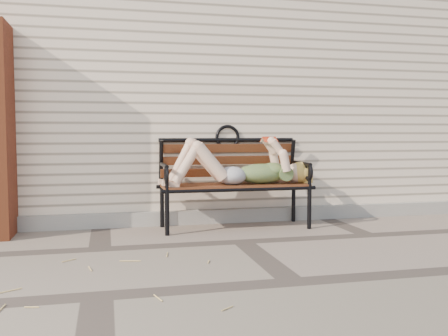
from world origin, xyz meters
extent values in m
plane|color=#7C6A5F|center=(0.00, 0.00, 0.00)|extent=(80.00, 80.00, 0.00)
cube|color=beige|center=(0.00, 3.00, 1.50)|extent=(8.00, 4.00, 3.00)
cube|color=#A19B91|center=(0.00, 0.97, 0.07)|extent=(8.00, 0.10, 0.15)
cylinder|color=black|center=(-0.63, 0.43, 0.22)|extent=(0.04, 0.04, 0.44)
cylinder|color=black|center=(-0.63, 0.88, 0.22)|extent=(0.04, 0.04, 0.44)
cylinder|color=black|center=(0.83, 0.43, 0.22)|extent=(0.04, 0.04, 0.44)
cylinder|color=black|center=(0.83, 0.88, 0.22)|extent=(0.04, 0.04, 0.44)
cube|color=brown|center=(0.10, 0.66, 0.44)|extent=(1.49, 0.48, 0.03)
cylinder|color=black|center=(0.10, 0.43, 0.42)|extent=(1.57, 0.04, 0.04)
cylinder|color=black|center=(0.10, 0.88, 0.42)|extent=(1.57, 0.04, 0.04)
torus|color=black|center=(0.10, 0.98, 0.93)|extent=(0.27, 0.04, 0.27)
ellipsoid|color=#0A3647|center=(0.37, 0.63, 0.56)|extent=(0.53, 0.30, 0.21)
ellipsoid|color=#0A3647|center=(0.49, 0.63, 0.59)|extent=(0.26, 0.29, 0.16)
ellipsoid|color=#A2A1A6|center=(0.06, 0.63, 0.55)|extent=(0.29, 0.33, 0.19)
sphere|color=beige|center=(0.76, 0.63, 0.56)|extent=(0.22, 0.22, 0.22)
ellipsoid|color=#E1BA55|center=(0.81, 0.63, 0.56)|extent=(0.25, 0.25, 0.23)
cube|color=red|center=(0.45, 0.63, 0.93)|extent=(0.14, 0.02, 0.02)
cube|color=white|center=(0.45, 0.58, 0.91)|extent=(0.14, 0.09, 0.05)
cube|color=white|center=(0.45, 0.67, 0.91)|extent=(0.14, 0.09, 0.05)
cube|color=red|center=(0.45, 0.58, 0.91)|extent=(0.15, 0.09, 0.05)
cube|color=red|center=(0.45, 0.67, 0.91)|extent=(0.15, 0.09, 0.05)
cylinder|color=#D6B568|center=(-0.65, -0.32, 0.01)|extent=(0.11, 0.09, 0.01)
cylinder|color=#D6B568|center=(-0.92, -0.40, 0.01)|extent=(0.07, 0.06, 0.01)
cylinder|color=#D6B568|center=(-0.52, -1.17, 0.01)|extent=(0.01, 0.14, 0.01)
cylinder|color=#D6B568|center=(-1.55, -0.90, 0.01)|extent=(0.09, 0.05, 0.01)
cylinder|color=#D6B568|center=(-0.56, -0.21, 0.01)|extent=(0.03, 0.16, 0.01)
cylinder|color=#D6B568|center=(-0.42, -0.42, 0.01)|extent=(0.12, 0.06, 0.01)
cylinder|color=#D6B568|center=(-1.03, -0.62, 0.01)|extent=(0.05, 0.12, 0.01)
cylinder|color=#D6B568|center=(-0.40, -0.38, 0.01)|extent=(0.02, 0.10, 0.01)
cylinder|color=#D6B568|center=(-1.41, -1.81, 0.01)|extent=(0.09, 0.12, 0.01)
cylinder|color=#D6B568|center=(-1.06, -1.69, 0.01)|extent=(0.05, 0.08, 0.01)
cylinder|color=#D6B568|center=(-0.63, -0.69, 0.01)|extent=(0.11, 0.07, 0.01)
cylinder|color=#D6B568|center=(-1.79, -1.20, 0.01)|extent=(0.04, 0.15, 0.01)
cylinder|color=#D6B568|center=(-1.77, -0.22, 0.01)|extent=(0.07, 0.05, 0.01)
cylinder|color=#D6B568|center=(-1.13, -0.70, 0.01)|extent=(0.15, 0.02, 0.01)
cylinder|color=#D6B568|center=(-1.18, -1.10, 0.01)|extent=(0.06, 0.06, 0.01)
cylinder|color=#D6B568|center=(-1.83, -1.04, 0.01)|extent=(0.06, 0.06, 0.01)
camera|label=1|loc=(-1.18, -4.28, 0.98)|focal=40.00mm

